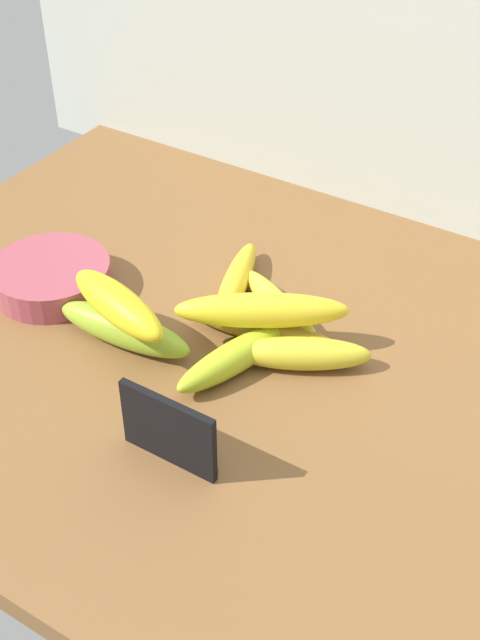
{
  "coord_description": "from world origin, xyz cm",
  "views": [
    {
      "loc": [
        35.97,
        -61.66,
        67.24
      ],
      "look_at": [
        -2.67,
        0.14,
        8.0
      ],
      "focal_mm": 46.54,
      "sensor_mm": 36.0,
      "label": 1
    }
  ],
  "objects": [
    {
      "name": "banana_6",
      "position": [
        -14.82,
        -6.46,
        9.54
      ],
      "size": [
        16.46,
        8.64,
        4.37
      ],
      "primitive_type": "ellipsoid",
      "rotation": [
        0.0,
        0.0,
        -0.28
      ],
      "color": "yellow",
      "rests_on": "banana_2"
    },
    {
      "name": "banana_7",
      "position": [
        -1.28,
        2.63,
        8.32
      ],
      "size": [
        19.3,
        14.11,
        4.13
      ],
      "primitive_type": "ellipsoid",
      "rotation": [
        0.0,
        0.0,
        3.7
      ],
      "color": "yellow",
      "rests_on": "banana_0"
    },
    {
      "name": "fruit_bowl",
      "position": [
        -29.75,
        -1.89,
        4.86
      ],
      "size": [
        15.09,
        15.09,
        3.72
      ],
      "primitive_type": "cylinder",
      "color": "#9E4452",
      "rests_on": "counter_top"
    },
    {
      "name": "banana_2",
      "position": [
        -15.16,
        -5.57,
        5.17
      ],
      "size": [
        18.11,
        5.62,
        4.35
      ],
      "primitive_type": "ellipsoid",
      "rotation": [
        0.0,
        0.0,
        0.07
      ],
      "color": "#8CB02B",
      "rests_on": "counter_top"
    },
    {
      "name": "banana_4",
      "position": [
        -9.41,
        9.96,
        4.61
      ],
      "size": [
        8.4,
        17.38,
        3.21
      ],
      "primitive_type": "ellipsoid",
      "rotation": [
        0.0,
        0.0,
        5.03
      ],
      "color": "yellow",
      "rests_on": "counter_top"
    },
    {
      "name": "banana_1",
      "position": [
        4.42,
        1.88,
        4.95
      ],
      "size": [
        15.88,
        11.31,
        3.89
      ],
      "primitive_type": "ellipsoid",
      "rotation": [
        0.0,
        0.0,
        3.66
      ],
      "color": "gold",
      "rests_on": "counter_top"
    },
    {
      "name": "banana_0",
      "position": [
        -1.59,
        3.63,
        4.63
      ],
      "size": [
        19.68,
        6.52,
        3.25
      ],
      "primitive_type": "ellipsoid",
      "rotation": [
        0.0,
        0.0,
        3.31
      ],
      "color": "olive",
      "rests_on": "counter_top"
    },
    {
      "name": "chalkboard_sign",
      "position": [
        0.26,
        -17.41,
        6.86
      ],
      "size": [
        11.0,
        1.8,
        8.4
      ],
      "color": "black",
      "rests_on": "counter_top"
    },
    {
      "name": "counter_top",
      "position": [
        0.0,
        0.0,
        1.5
      ],
      "size": [
        110.0,
        76.0,
        3.0
      ],
      "primitive_type": "cube",
      "color": "brown",
      "rests_on": "ground"
    },
    {
      "name": "banana_5",
      "position": [
        -1.66,
        -2.46,
        4.87
      ],
      "size": [
        8.34,
        17.0,
        3.74
      ],
      "primitive_type": "ellipsoid",
      "rotation": [
        0.0,
        0.0,
        4.42
      ],
      "color": "#B4C925",
      "rests_on": "counter_top"
    },
    {
      "name": "banana_3",
      "position": [
        -1.16,
        7.7,
        4.65
      ],
      "size": [
        17.99,
        12.42,
        3.3
      ],
      "primitive_type": "ellipsoid",
      "rotation": [
        0.0,
        0.0,
        5.75
      ],
      "color": "gold",
      "rests_on": "counter_top"
    }
  ]
}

